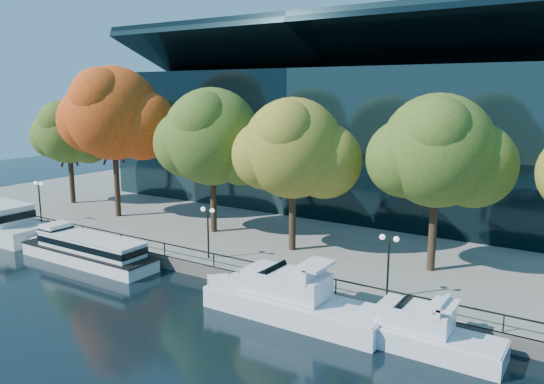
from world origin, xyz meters
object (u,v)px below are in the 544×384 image
Objects in this scene: tree_2 at (213,139)px; tree_0 at (69,133)px; cruiser_near at (287,298)px; tree_1 at (114,115)px; lamp_2 at (389,252)px; tree_4 at (439,153)px; tour_boat at (85,248)px; lamp_0 at (39,192)px; lamp_1 at (208,221)px; tree_3 at (294,151)px; cruiser_far at (415,331)px.

tree_0 is at bearing 177.17° from tree_2.
cruiser_near is at bearing -17.67° from tree_0.
lamp_2 is (31.24, -5.80, -7.39)m from tree_1.
tree_0 is 41.87m from tree_4.
tour_boat is 12.53m from lamp_0.
lamp_0 is at bearing 172.73° from cruiser_near.
lamp_1 is at bearing 0.00° from lamp_0.
tree_0 is at bearing 169.61° from lamp_2.
tree_3 reaches higher than lamp_2.
tree_0 is at bearing 178.73° from tree_4.
lamp_0 is (-4.69, -5.80, -7.39)m from tree_1.
cruiser_far is at bearing 0.32° from tour_boat.
lamp_1 is (9.86, 3.86, 2.81)m from tour_boat.
tour_boat is 3.60× the size of lamp_0.
tree_1 is 3.79× the size of lamp_1.
cruiser_far is at bearing -11.95° from lamp_1.
tree_3 is at bearing 145.00° from cruiser_far.
tree_4 is at bearing 81.80° from lamp_2.
tree_4 reaches higher than lamp_2.
tree_2 is (5.30, 10.29, 8.39)m from tour_boat.
tree_3 is (8.98, -0.96, -0.41)m from tree_2.
tree_3 is (30.84, -2.04, 0.08)m from tree_0.
tree_1 is 21.29m from tree_3.
tree_4 is (11.02, 1.11, 0.36)m from tree_3.
lamp_1 is 14.50m from lamp_2.
cruiser_far is at bearing -15.51° from tree_1.
cruiser_near reaches higher than tour_boat.
tree_4 is 3.15× the size of lamp_1.
tree_3 is (14.28, 9.33, 7.98)m from tour_boat.
tree_1 is 32.25m from tree_4.
tour_boat is 1.12× the size of cruiser_near.
tree_1 is (-34.28, 9.52, 10.39)m from cruiser_far.
lamp_1 is at bearing 180.00° from lamp_2.
lamp_1 is at bearing -156.93° from tree_4.
tree_0 is 0.90× the size of tree_2.
tree_4 is at bearing 1.38° from tree_1.
tree_0 is 27.93m from lamp_1.
tree_1 is at bearing 51.02° from lamp_0.
lamp_0 is (-30.96, 3.95, 2.81)m from cruiser_near.
lamp_2 is at bearing 38.44° from cruiser_near.
tree_1 is at bearing 179.09° from tree_3.
tree_2 is 3.25× the size of lamp_1.
lamp_0 reaches higher than cruiser_near.
tree_0 reaches higher than cruiser_near.
cruiser_far reaches higher than tour_boat.
tree_3 is 12.57m from lamp_2.
cruiser_far is 2.35× the size of lamp_2.
tree_3 is 3.06× the size of lamp_0.
tour_boat is 3.60× the size of lamp_1.
tree_4 reaches higher than cruiser_near.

